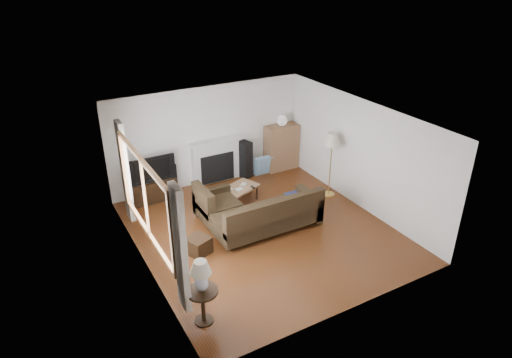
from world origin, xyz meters
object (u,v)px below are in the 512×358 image
bookshelf (281,147)px  floor_lamp (330,165)px  tv_stand (153,189)px  coffee_table (238,196)px  side_table (203,306)px  sectional_sofa (267,213)px

bookshelf → floor_lamp: bearing=-84.7°
tv_stand → coffee_table: bearing=-35.0°
tv_stand → floor_lamp: bearing=-26.3°
floor_lamp → bookshelf: bearing=95.3°
tv_stand → floor_lamp: floor_lamp is taller
floor_lamp → side_table: bearing=-150.6°
coffee_table → bookshelf: bearing=10.1°
tv_stand → sectional_sofa: bearing=-56.0°
tv_stand → bookshelf: bookshelf is taller
tv_stand → sectional_sofa: 2.99m
bookshelf → coffee_table: (-1.94, -1.18, -0.41)m
tv_stand → floor_lamp: (3.77, -1.86, 0.54)m
sectional_sofa → side_table: sectional_sofa is taller
floor_lamp → tv_stand: bearing=153.7°
floor_lamp → side_table: (-4.35, -2.45, -0.49)m
sectional_sofa → tv_stand: bearing=124.0°
bookshelf → sectional_sofa: bearing=-127.5°
tv_stand → side_table: size_ratio=1.68×
floor_lamp → coffee_table: bearing=161.6°
tv_stand → bookshelf: bearing=0.4°
sectional_sofa → side_table: bearing=-140.9°
bookshelf → side_table: 6.03m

